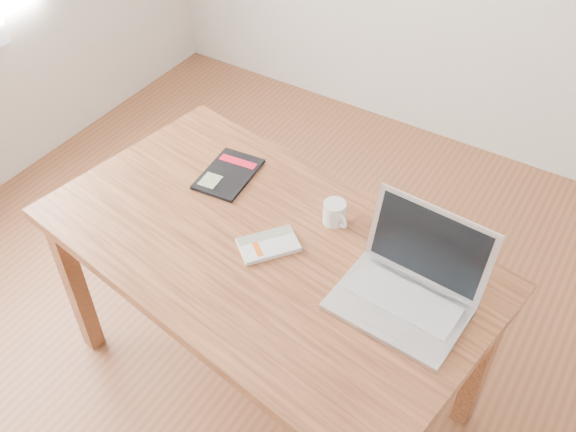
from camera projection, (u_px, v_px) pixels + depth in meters
The scene contains 6 objects.
room at pixel (261, 115), 1.46m from camera, with size 4.04×4.04×2.70m.
desk at pixel (265, 264), 2.07m from camera, with size 1.54×1.03×0.75m.
white_guidebook at pixel (268, 245), 1.99m from camera, with size 0.20×0.21×0.02m.
black_guidebook at pixel (229, 174), 2.24m from camera, with size 0.19×0.26×0.01m.
laptop at pixel (409, 285), 1.81m from camera, with size 0.39×0.33×0.26m.
coffee_mug at pixel (335, 213), 2.05m from camera, with size 0.10×0.07×0.08m.
Camera 1 is at (0.63, -1.00, 2.19)m, focal length 40.00 mm.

